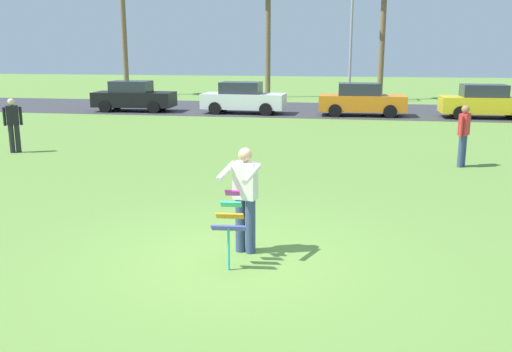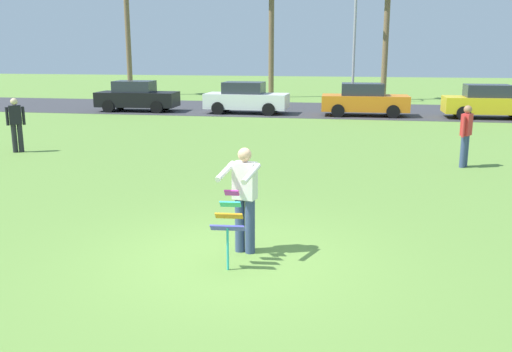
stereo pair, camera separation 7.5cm
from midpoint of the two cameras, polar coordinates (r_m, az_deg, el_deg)
ground_plane at (r=8.93m, az=-2.04°, el=-8.45°), size 120.00×120.00×0.00m
road_strip at (r=30.69m, az=6.96°, el=6.73°), size 120.00×8.00×0.01m
person_kite_flyer at (r=8.90m, az=-0.96°, el=-2.07°), size 0.64×0.73×1.73m
kite_held at (r=8.40m, az=-2.52°, el=-4.34°), size 0.52×0.66×1.13m
parked_car_black at (r=30.43m, az=-12.03°, el=7.95°), size 4.26×1.96×1.60m
parked_car_white at (r=28.72m, az=-0.95°, el=7.95°), size 4.25×1.94×1.60m
parked_car_orange at (r=28.17m, az=11.10°, el=7.62°), size 4.25×1.94×1.60m
parked_car_yellow at (r=28.84m, az=22.80°, el=6.98°), size 4.22×1.87×1.60m
streetlight_pole at (r=35.34m, az=10.11°, el=13.91°), size 0.24×1.65×7.00m
person_walker_near at (r=19.35m, az=-23.24°, el=4.98°), size 0.50×0.37×1.73m
person_walker_far at (r=16.58m, az=20.79°, el=4.03°), size 0.37×0.51×1.73m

